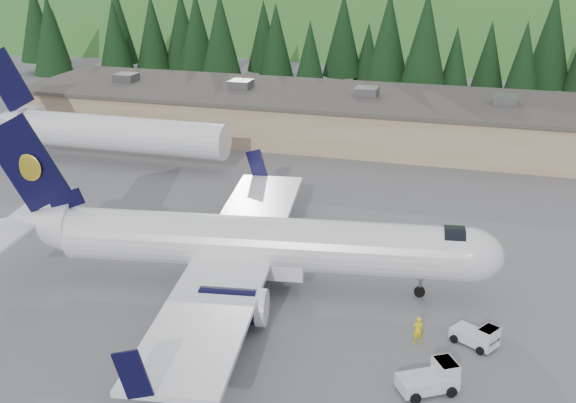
{
  "coord_description": "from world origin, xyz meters",
  "views": [
    {
      "loc": [
        13.69,
        -41.55,
        22.68
      ],
      "look_at": [
        0.0,
        6.0,
        4.0
      ],
      "focal_mm": 45.0,
      "sensor_mm": 36.0,
      "label": 1
    }
  ],
  "objects_px": {
    "baggage_tug_b": "(478,336)",
    "terminal_building": "(323,115)",
    "ramp_worker": "(418,330)",
    "second_airliner": "(98,131)",
    "baggage_tug_a": "(432,378)",
    "airliner": "(248,244)"
  },
  "relations": [
    {
      "from": "baggage_tug_b",
      "to": "terminal_building",
      "type": "bearing_deg",
      "value": 145.33
    },
    {
      "from": "airliner",
      "to": "terminal_building",
      "type": "bearing_deg",
      "value": 87.8
    },
    {
      "from": "terminal_building",
      "to": "ramp_worker",
      "type": "distance_m",
      "value": 45.18
    },
    {
      "from": "baggage_tug_b",
      "to": "ramp_worker",
      "type": "height_order",
      "value": "ramp_worker"
    },
    {
      "from": "second_airliner",
      "to": "baggage_tug_a",
      "type": "xyz_separation_m",
      "value": [
        37.02,
        -30.73,
        -2.6
      ]
    },
    {
      "from": "baggage_tug_a",
      "to": "second_airliner",
      "type": "bearing_deg",
      "value": 108.69
    },
    {
      "from": "baggage_tug_b",
      "to": "ramp_worker",
      "type": "distance_m",
      "value": 3.48
    },
    {
      "from": "second_airliner",
      "to": "terminal_building",
      "type": "relative_size",
      "value": 0.39
    },
    {
      "from": "airliner",
      "to": "ramp_worker",
      "type": "bearing_deg",
      "value": -27.43
    },
    {
      "from": "terminal_building",
      "to": "second_airliner",
      "type": "bearing_deg",
      "value": -141.22
    },
    {
      "from": "terminal_building",
      "to": "airliner",
      "type": "bearing_deg",
      "value": -84.0
    },
    {
      "from": "airliner",
      "to": "baggage_tug_a",
      "type": "xyz_separation_m",
      "value": [
        13.1,
        -8.59,
        -2.34
      ]
    },
    {
      "from": "terminal_building",
      "to": "ramp_worker",
      "type": "xyz_separation_m",
      "value": [
        15.85,
        -42.28,
        -1.77
      ]
    },
    {
      "from": "ramp_worker",
      "to": "baggage_tug_b",
      "type": "bearing_deg",
      "value": 166.72
    },
    {
      "from": "airliner",
      "to": "terminal_building",
      "type": "distance_m",
      "value": 38.36
    },
    {
      "from": "airliner",
      "to": "baggage_tug_b",
      "type": "distance_m",
      "value": 15.83
    },
    {
      "from": "baggage_tug_a",
      "to": "ramp_worker",
      "type": "relative_size",
      "value": 1.99
    },
    {
      "from": "second_airliner",
      "to": "baggage_tug_b",
      "type": "distance_m",
      "value": 46.89
    },
    {
      "from": "second_airliner",
      "to": "terminal_building",
      "type": "distance_m",
      "value": 25.55
    },
    {
      "from": "second_airliner",
      "to": "baggage_tug_a",
      "type": "bearing_deg",
      "value": -39.69
    },
    {
      "from": "baggage_tug_a",
      "to": "baggage_tug_b",
      "type": "xyz_separation_m",
      "value": [
        2.15,
        5.1,
        -0.1
      ]
    },
    {
      "from": "baggage_tug_b",
      "to": "terminal_building",
      "type": "height_order",
      "value": "terminal_building"
    }
  ]
}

